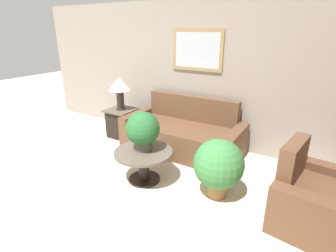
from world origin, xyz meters
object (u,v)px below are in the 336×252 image
Objects in this scene: couch_main at (183,134)px; armchair at (318,201)px; potted_plant_on_table at (143,130)px; side_table at (122,123)px; coffee_table at (144,159)px; table_lamp at (119,86)px; potted_plant_floor at (218,165)px.

couch_main is 1.91× the size of armchair.
side_table is at bearing 141.22° from potted_plant_on_table.
coffee_table is (0.01, -1.21, 0.04)m from couch_main.
table_lamp is (0.00, 0.00, 0.76)m from side_table.
couch_main reaches higher than potted_plant_floor.
coffee_table is 1.04× the size of potted_plant_floor.
coffee_table is at bearing 104.68° from armchair.
table_lamp is at bearing 141.22° from potted_plant_on_table.
armchair is at bearing -13.75° from side_table.
couch_main is at bearing 74.84° from armchair.
table_lamp reaches higher than potted_plant_floor.
table_lamp is at bearing 140.78° from coffee_table.
potted_plant_floor is at bearing 101.26° from armchair.
side_table is 1.81m from potted_plant_on_table.
couch_main is 1.26m from potted_plant_on_table.
potted_plant_on_table is (-0.03, 0.04, 0.43)m from coffee_table.
armchair is at bearing -13.75° from table_lamp.
coffee_table is at bearing -39.22° from side_table.
armchair is 1.98× the size of potted_plant_on_table.
armchair reaches higher than potted_plant_floor.
coffee_table is 1.79m from side_table.
couch_main is at bearing 136.27° from potted_plant_floor.
potted_plant_floor reaches higher than side_table.
side_table is at bearing 84.40° from armchair.
couch_main is at bearing 88.98° from potted_plant_on_table.
potted_plant_on_table is (-2.24, -0.21, 0.47)m from armchair.
table_lamp is at bearing -176.92° from couch_main.
armchair is at bearing 3.11° from potted_plant_floor.
coffee_table is at bearing -169.80° from potted_plant_floor.
potted_plant_on_table reaches higher than potted_plant_floor.
table_lamp is 1.77m from potted_plant_on_table.
armchair is at bearing 5.42° from potted_plant_on_table.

